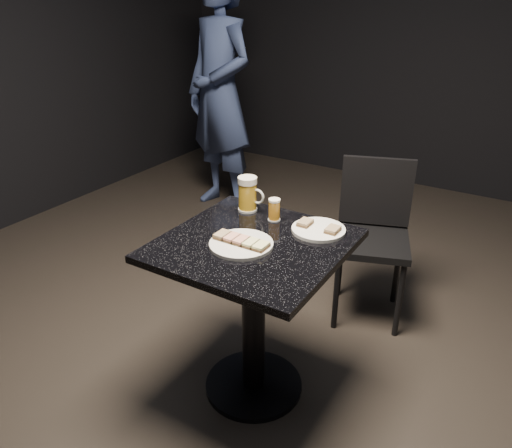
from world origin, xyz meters
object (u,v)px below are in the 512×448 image
Objects in this scene: plate_small at (318,230)px; beer_mug at (248,194)px; patron at (220,94)px; table at (253,293)px; plate_large at (241,244)px; beer_tumbler at (274,210)px; chair at (373,229)px.

beer_mug is at bearing 175.90° from plate_small.
beer_mug is (1.16, -1.42, -0.09)m from patron.
beer_mug reaches higher than table.
table is at bearing 67.05° from plate_large.
table is at bearing -128.83° from plate_small.
plate_small is at bearing -25.94° from patron.
beer_tumbler is at bearing 91.79° from plate_large.
plate_large is 2.17m from patron.
plate_large is 0.34m from plate_small.
patron is 1.79m from chair.
chair is (0.23, 0.92, -0.26)m from plate_large.
plate_large is 1.59× the size of beer_mug.
plate_small is at bearing 0.64° from beer_tumbler.
patron is at bearing 132.15° from beer_tumbler.
plate_large is 0.35m from beer_mug.
table is at bearing -53.68° from beer_mug.
plate_small is at bearing 51.17° from table.
plate_large is 0.28m from beer_tumbler.
chair is (0.24, 0.65, -0.30)m from beer_tumbler.
plate_large is at bearing -34.91° from patron.
patron is 2.45× the size of table.
plate_large is at bearing -112.95° from table.
patron is at bearing 128.82° from table.
plate_small is 0.38m from table.
plate_small is at bearing -4.10° from beer_mug.
beer_tumbler is at bearing -30.23° from patron.
patron reaches higher than beer_mug.
beer_tumbler is at bearing 98.04° from table.
chair reaches higher than plate_small.
table is (0.02, 0.05, -0.25)m from plate_large.
beer_mug is at bearing 117.95° from plate_large.
table is 0.44m from beer_mug.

